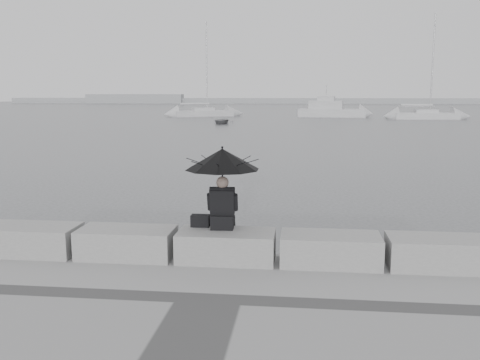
# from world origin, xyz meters

# --- Properties ---
(ground) EXTENTS (360.00, 360.00, 0.00)m
(ground) POSITION_xyz_m (0.00, 0.00, 0.00)
(ground) COLOR #424446
(ground) RESTS_ON ground
(stone_block_far_left) EXTENTS (1.60, 0.80, 0.50)m
(stone_block_far_left) POSITION_xyz_m (-3.40, -0.45, 0.75)
(stone_block_far_left) COLOR gray
(stone_block_far_left) RESTS_ON promenade
(stone_block_left) EXTENTS (1.60, 0.80, 0.50)m
(stone_block_left) POSITION_xyz_m (-1.70, -0.45, 0.75)
(stone_block_left) COLOR gray
(stone_block_left) RESTS_ON promenade
(stone_block_centre) EXTENTS (1.60, 0.80, 0.50)m
(stone_block_centre) POSITION_xyz_m (0.00, -0.45, 0.75)
(stone_block_centre) COLOR gray
(stone_block_centre) RESTS_ON promenade
(stone_block_right) EXTENTS (1.60, 0.80, 0.50)m
(stone_block_right) POSITION_xyz_m (1.70, -0.45, 0.75)
(stone_block_right) COLOR gray
(stone_block_right) RESTS_ON promenade
(stone_block_far_right) EXTENTS (1.60, 0.80, 0.50)m
(stone_block_far_right) POSITION_xyz_m (3.40, -0.45, 0.75)
(stone_block_far_right) COLOR gray
(stone_block_far_right) RESTS_ON promenade
(seated_person) EXTENTS (1.25, 1.25, 1.39)m
(seated_person) POSITION_xyz_m (-0.09, -0.24, 2.02)
(seated_person) COLOR black
(seated_person) RESTS_ON stone_block_centre
(bag) EXTENTS (0.32, 0.18, 0.20)m
(bag) POSITION_xyz_m (-0.49, -0.17, 1.10)
(bag) COLOR black
(bag) RESTS_ON stone_block_centre
(distant_landmass) EXTENTS (180.00, 8.00, 2.80)m
(distant_landmass) POSITION_xyz_m (-8.14, 154.51, 0.90)
(distant_landmass) COLOR #96989B
(distant_landmass) RESTS_ON ground
(sailboat_left) EXTENTS (8.42, 5.57, 12.90)m
(sailboat_left) POSITION_xyz_m (-12.41, 64.71, 0.52)
(sailboat_left) COLOR silver
(sailboat_left) RESTS_ON ground
(sailboat_right) EXTENTS (7.80, 2.73, 12.90)m
(sailboat_right) POSITION_xyz_m (16.47, 59.99, 0.52)
(sailboat_right) COLOR silver
(sailboat_right) RESTS_ON ground
(motor_cruiser) EXTENTS (9.27, 4.23, 4.50)m
(motor_cruiser) POSITION_xyz_m (5.28, 64.64, 0.89)
(motor_cruiser) COLOR silver
(motor_cruiser) RESTS_ON ground
(dinghy) EXTENTS (3.42, 1.65, 0.56)m
(dinghy) POSITION_xyz_m (-7.29, 47.37, 0.28)
(dinghy) COLOR gray
(dinghy) RESTS_ON ground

